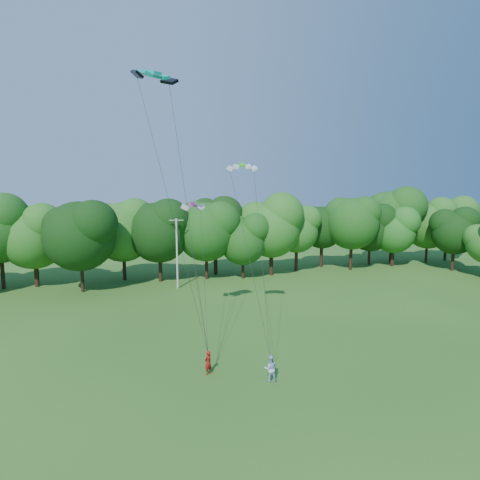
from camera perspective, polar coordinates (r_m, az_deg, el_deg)
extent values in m
plane|color=#255116|center=(19.75, 7.67, -30.11)|extent=(160.00, 160.00, 0.00)
cylinder|color=beige|center=(46.80, -9.58, -2.07)|extent=(0.22, 0.22, 8.72)
cube|color=beige|center=(46.31, -9.69, 2.99)|extent=(1.75, 0.20, 0.08)
imported|color=maroon|center=(26.01, -4.90, -18.12)|extent=(0.71, 0.65, 1.61)
imported|color=#AFC3F3|center=(25.15, 4.65, -18.91)|extent=(0.95, 0.80, 1.73)
cube|color=#05A89B|center=(26.52, -13.06, 23.65)|extent=(3.07, 2.27, 0.57)
cube|color=#25D31F|center=(30.31, 0.30, 11.39)|extent=(2.58, 1.68, 0.42)
cube|color=#CC388D|center=(32.66, -7.20, 5.39)|extent=(2.14, 1.26, 0.40)
cylinder|color=black|center=(54.39, -3.75, -3.12)|extent=(0.46, 0.46, 4.11)
ellipsoid|color=black|center=(53.66, -3.80, 2.58)|extent=(8.22, 8.22, 8.97)
cylinder|color=#342314|center=(65.13, 22.21, -2.11)|extent=(0.40, 0.40, 3.64)
ellipsoid|color=#20591B|center=(64.56, 22.42, 2.09)|extent=(7.29, 7.29, 7.95)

